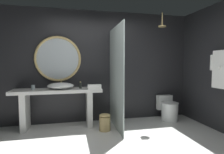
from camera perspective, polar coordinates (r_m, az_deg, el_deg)
back_wall_panel at (r=4.34m, az=-4.83°, el=3.28°), size 4.80×0.10×2.60m
side_wall_right at (r=4.31m, az=30.37°, el=2.72°), size 0.10×2.47×2.60m
vanity_counter at (r=4.05m, az=-16.69°, el=-7.30°), size 1.84×0.52×0.83m
vessel_sink at (r=3.99m, az=-15.95°, el=-2.69°), size 0.55×0.45×0.19m
tumbler_cup at (r=4.10m, az=-23.73°, el=-2.98°), size 0.07×0.07×0.10m
soap_dispenser at (r=3.97m, az=-9.97°, el=-2.61°), size 0.06×0.06×0.16m
round_wall_mirror at (r=4.22m, az=-16.72°, el=5.53°), size 1.02×0.05×1.02m
shower_glass_panel at (r=3.77m, az=1.29°, el=-0.32°), size 0.02×1.19×2.14m
rain_shower_head at (r=4.29m, az=15.58°, el=15.64°), size 0.17×0.17×0.31m
hanging_bathrobe at (r=4.01m, az=31.64°, el=2.54°), size 0.20×0.59×0.80m
toilet at (r=4.66m, az=17.40°, el=-9.69°), size 0.41×0.56×0.58m
waste_bin at (r=3.81m, az=-2.28°, el=-14.03°), size 0.23×0.23×0.35m
folded_hand_towel at (r=3.86m, az=-5.60°, el=-3.10°), size 0.30×0.20×0.09m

